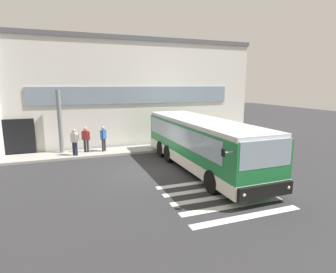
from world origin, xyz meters
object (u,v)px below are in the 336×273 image
passenger_by_doorway (86,138)px  passenger_near_column (75,140)px  bus_main_foreground (201,145)px  passenger_at_curb_edge (103,137)px  entry_support_column (60,122)px

passenger_by_doorway → passenger_near_column: bearing=-138.8°
passenger_near_column → bus_main_foreground: bearing=-36.6°
bus_main_foreground → passenger_at_curb_edge: 6.98m
entry_support_column → passenger_by_doorway: bearing=-17.0°
passenger_by_doorway → bus_main_foreground: bearing=-43.2°
passenger_near_column → passenger_by_doorway: bearing=41.2°
passenger_near_column → passenger_by_doorway: size_ratio=1.00×
passenger_by_doorway → passenger_at_curb_edge: same height
passenger_near_column → passenger_by_doorway: same height
bus_main_foreground → passenger_at_curb_edge: bearing=131.3°
entry_support_column → passenger_by_doorway: size_ratio=2.42×
bus_main_foreground → passenger_near_column: size_ratio=6.20×
passenger_near_column → passenger_at_curb_edge: (1.82, 0.48, -0.03)m
passenger_near_column → passenger_at_curb_edge: size_ratio=1.00×
passenger_by_doorway → passenger_at_curb_edge: bearing=-6.8°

